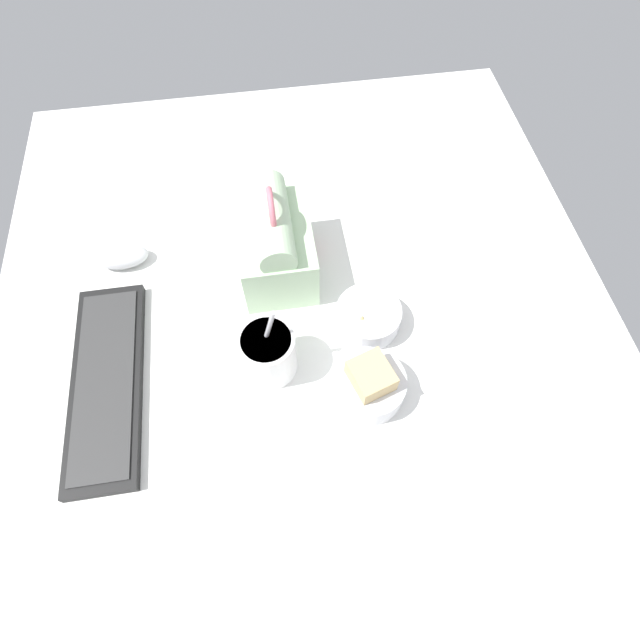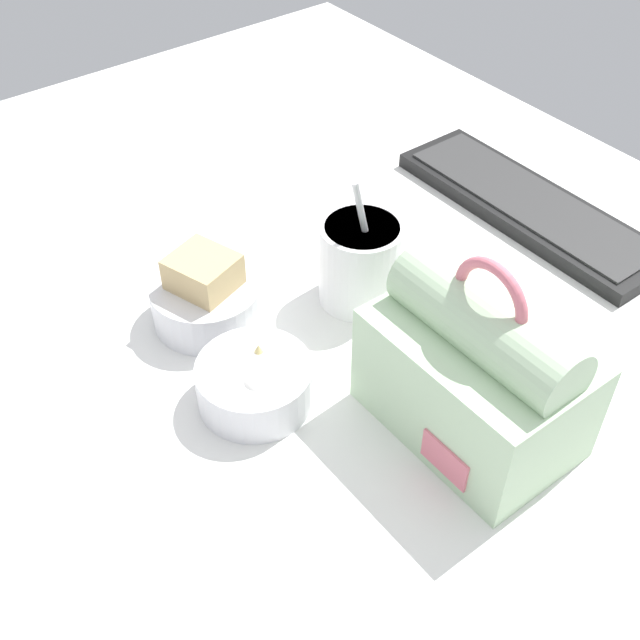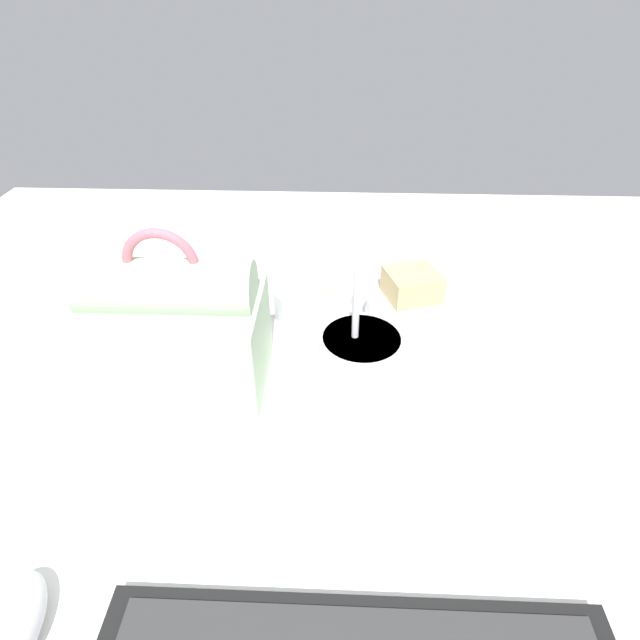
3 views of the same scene
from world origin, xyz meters
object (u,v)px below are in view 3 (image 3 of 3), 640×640
Objects in this scene: bento_bowl_snacks at (316,299)px; bento_bowl_sandwich at (411,307)px; lunch_bag at (177,331)px; soup_cup at (361,371)px.

bento_bowl_sandwich is at bearing 169.21° from bento_bowl_snacks.
bento_bowl_sandwich is 12.78cm from bento_bowl_snacks.
bento_bowl_sandwich is (-27.01, -11.57, -4.02)cm from lunch_bag.
soup_cup is 18.48cm from bento_bowl_snacks.
soup_cup is at bearing 65.14° from bento_bowl_sandwich.
bento_bowl_snacks is at bearing -10.79° from bento_bowl_sandwich.
soup_cup is at bearing 107.70° from bento_bowl_snacks.
bento_bowl_sandwich is 1.04× the size of bento_bowl_snacks.
soup_cup is 1.43× the size of bento_bowl_snacks.
bento_bowl_snacks is at bearing -136.03° from lunch_bag.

